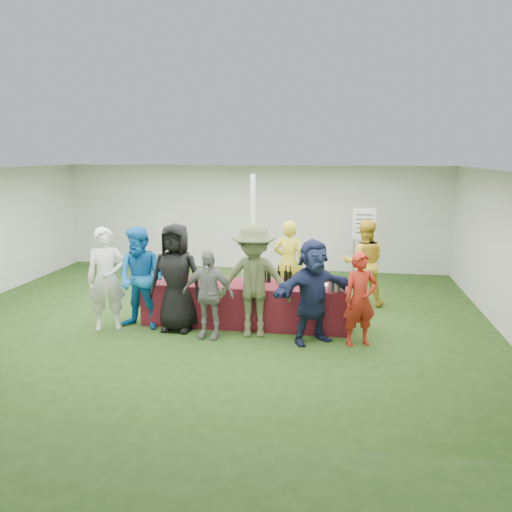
% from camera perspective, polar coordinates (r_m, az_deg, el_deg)
% --- Properties ---
extents(ground, '(60.00, 60.00, 0.00)m').
position_cam_1_polar(ground, '(9.50, -4.57, -6.75)').
color(ground, '#284719').
rests_on(ground, ground).
extents(tent, '(10.00, 10.00, 10.00)m').
position_cam_1_polar(tent, '(10.22, -0.35, 2.40)').
color(tent, white).
rests_on(tent, ground).
extents(serving_table, '(3.60, 0.80, 0.75)m').
position_cam_1_polar(serving_table, '(8.89, -1.28, -5.49)').
color(serving_table, maroon).
rests_on(serving_table, ground).
extents(wine_bottles, '(0.53, 0.11, 0.32)m').
position_cam_1_polar(wine_bottles, '(8.80, 2.47, -2.32)').
color(wine_bottles, black).
rests_on(wine_bottles, serving_table).
extents(wine_glasses, '(2.86, 0.12, 0.16)m').
position_cam_1_polar(wine_glasses, '(8.61, -4.75, -2.74)').
color(wine_glasses, silver).
rests_on(wine_glasses, serving_table).
extents(water_bottle, '(0.07, 0.07, 0.23)m').
position_cam_1_polar(water_bottle, '(8.84, -1.43, -2.36)').
color(water_bottle, silver).
rests_on(water_bottle, serving_table).
extents(bar_towel, '(0.25, 0.18, 0.03)m').
position_cam_1_polar(bar_towel, '(8.69, 8.40, -3.35)').
color(bar_towel, white).
rests_on(bar_towel, serving_table).
extents(dump_bucket, '(0.27, 0.27, 0.18)m').
position_cam_1_polar(dump_bucket, '(8.41, 9.15, -3.35)').
color(dump_bucket, slate).
rests_on(dump_bucket, serving_table).
extents(wine_list_sign, '(0.50, 0.03, 1.80)m').
position_cam_1_polar(wine_list_sign, '(11.47, 12.21, 2.97)').
color(wine_list_sign, slate).
rests_on(wine_list_sign, ground).
extents(staff_pourer, '(0.66, 0.46, 1.71)m').
position_cam_1_polar(staff_pourer, '(9.96, 3.75, -0.78)').
color(staff_pourer, gold).
rests_on(staff_pourer, ground).
extents(staff_back, '(0.89, 0.72, 1.73)m').
position_cam_1_polar(staff_back, '(10.12, 12.22, -0.77)').
color(staff_back, gold).
rests_on(staff_back, ground).
extents(customer_0, '(0.77, 0.66, 1.78)m').
position_cam_1_polar(customer_0, '(8.92, -16.73, -2.51)').
color(customer_0, white).
rests_on(customer_0, ground).
extents(customer_1, '(0.96, 0.81, 1.78)m').
position_cam_1_polar(customer_1, '(8.78, -12.99, -2.51)').
color(customer_1, blue).
rests_on(customer_1, ground).
extents(customer_2, '(0.92, 0.62, 1.85)m').
position_cam_1_polar(customer_2, '(8.58, -9.11, -2.45)').
color(customer_2, black).
rests_on(customer_2, ground).
extents(customer_3, '(0.89, 0.42, 1.48)m').
position_cam_1_polar(customer_3, '(8.21, -5.51, -4.34)').
color(customer_3, gray).
rests_on(customer_3, ground).
extents(customer_4, '(1.30, 0.84, 1.89)m').
position_cam_1_polar(customer_4, '(8.18, -0.25, -2.87)').
color(customer_4, '#4F5733').
rests_on(customer_4, ground).
extents(customer_5, '(1.57, 1.31, 1.69)m').
position_cam_1_polar(customer_5, '(7.99, 6.53, -4.04)').
color(customer_5, '#192244').
rests_on(customer_5, ground).
extents(customer_6, '(0.64, 0.54, 1.50)m').
position_cam_1_polar(customer_6, '(8.02, 11.82, -4.85)').
color(customer_6, '#AA2214').
rests_on(customer_6, ground).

